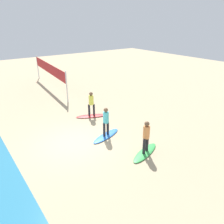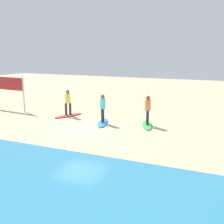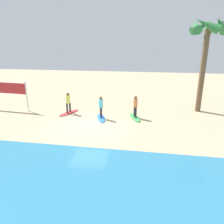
{
  "view_description": "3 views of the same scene",
  "coord_description": "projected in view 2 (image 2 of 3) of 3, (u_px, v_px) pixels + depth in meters",
  "views": [
    {
      "loc": [
        -9.66,
        4.45,
        6.14
      ],
      "look_at": [
        -0.11,
        -2.49,
        1.22
      ],
      "focal_mm": 36.02,
      "sensor_mm": 36.0,
      "label": 1
    },
    {
      "loc": [
        -7.34,
        12.51,
        4.18
      ],
      "look_at": [
        -1.11,
        -1.71,
        0.77
      ],
      "focal_mm": 44.89,
      "sensor_mm": 36.0,
      "label": 2
    },
    {
      "loc": [
        -3.82,
        13.1,
        5.48
      ],
      "look_at": [
        -1.48,
        -0.81,
        0.9
      ],
      "focal_mm": 34.13,
      "sensor_mm": 36.0,
      "label": 3
    }
  ],
  "objects": [
    {
      "name": "surfboard_red",
      "position": [
        68.0,
        115.0,
        18.26
      ],
      "size": [
        1.36,
        2.15,
        0.09
      ],
      "primitive_type": "ellipsoid",
      "rotation": [
        0.0,
        0.0,
        1.16
      ],
      "color": "red",
      "rests_on": "ground"
    },
    {
      "name": "surfer_blue",
      "position": [
        103.0,
        106.0,
        16.2
      ],
      "size": [
        0.32,
        0.44,
        1.64
      ],
      "color": "#232328",
      "rests_on": "surfboard_blue"
    },
    {
      "name": "ground_plane",
      "position": [
        80.0,
        131.0,
        14.97
      ],
      "size": [
        60.0,
        60.0,
        0.0
      ],
      "primitive_type": "plane",
      "color": "tan"
    },
    {
      "name": "surfer_red",
      "position": [
        68.0,
        101.0,
        18.05
      ],
      "size": [
        0.32,
        0.43,
        1.64
      ],
      "color": "#232328",
      "rests_on": "surfboard_red"
    },
    {
      "name": "surfer_green",
      "position": [
        148.0,
        108.0,
        15.73
      ],
      "size": [
        0.32,
        0.44,
        1.64
      ],
      "color": "#232328",
      "rests_on": "surfboard_green"
    },
    {
      "name": "surfboard_blue",
      "position": [
        103.0,
        123.0,
        16.42
      ],
      "size": [
        1.17,
        2.17,
        0.09
      ],
      "primitive_type": "ellipsoid",
      "rotation": [
        0.0,
        0.0,
        1.88
      ],
      "color": "blue",
      "rests_on": "ground"
    },
    {
      "name": "surfboard_green",
      "position": [
        147.0,
        125.0,
        15.94
      ],
      "size": [
        1.22,
        2.17,
        0.09
      ],
      "primitive_type": "ellipsoid",
      "rotation": [
        0.0,
        0.0,
        1.91
      ],
      "color": "green",
      "rests_on": "ground"
    }
  ]
}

